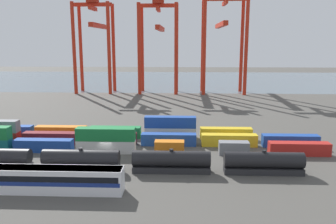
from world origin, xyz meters
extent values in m
plane|color=#4C4944|center=(0.00, 40.00, 0.00)|extent=(420.00, 420.00, 0.00)
cube|color=slate|center=(0.00, 142.24, 0.00)|extent=(400.00, 110.00, 0.01)
cube|color=silver|center=(-3.25, -18.28, 1.95)|extent=(19.89, 3.10, 3.90)
cube|color=navy|center=(-3.25, -18.28, 1.85)|extent=(19.49, 3.14, 0.64)
cube|color=black|center=(-3.25, -18.28, 2.63)|extent=(19.10, 3.13, 0.90)
cube|color=slate|center=(-3.25, -18.28, 3.72)|extent=(19.69, 2.85, 0.36)
cube|color=#232326|center=(-2.33, -9.07, 0.55)|extent=(13.60, 2.50, 1.10)
cylinder|color=black|center=(-2.33, -9.07, 2.46)|extent=(13.60, 2.73, 2.73)
cylinder|color=black|center=(-2.33, -9.07, 4.01)|extent=(0.70, 0.70, 0.36)
cube|color=#232326|center=(13.66, -9.07, 0.55)|extent=(13.60, 2.50, 1.10)
cylinder|color=black|center=(13.66, -9.07, 2.46)|extent=(13.60, 2.73, 2.73)
cylinder|color=black|center=(13.66, -9.07, 4.01)|extent=(0.70, 0.70, 0.36)
cube|color=#232326|center=(29.65, -9.07, 0.55)|extent=(13.60, 2.50, 1.10)
cylinder|color=black|center=(29.65, -9.07, 2.46)|extent=(13.60, 2.73, 2.73)
cylinder|color=black|center=(29.65, -9.07, 4.01)|extent=(0.70, 0.70, 0.36)
cube|color=#1C4299|center=(-13.29, 1.55, 1.30)|extent=(12.10, 2.44, 2.60)
cube|color=silver|center=(-0.19, 1.55, 1.30)|extent=(12.10, 2.44, 2.60)
cube|color=#197538|center=(-0.19, 1.55, 3.90)|extent=(12.10, 2.44, 2.60)
cube|color=orange|center=(12.92, 1.55, 1.30)|extent=(6.04, 2.44, 2.60)
cube|color=slate|center=(26.02, 1.55, 1.30)|extent=(6.04, 2.44, 2.60)
cube|color=#AD211C|center=(39.12, 1.55, 1.30)|extent=(12.10, 2.44, 2.60)
cube|color=maroon|center=(-14.02, 7.35, 1.30)|extent=(12.10, 2.44, 2.60)
cube|color=maroon|center=(-0.75, 7.35, 1.30)|extent=(12.10, 2.44, 2.60)
cube|color=#1C4299|center=(12.53, 7.35, 1.30)|extent=(12.10, 2.44, 2.60)
cube|color=gold|center=(25.80, 7.35, 1.30)|extent=(12.10, 2.44, 2.60)
cube|color=#1C4299|center=(39.08, 7.35, 1.30)|extent=(12.10, 2.44, 2.60)
cube|color=#1C4299|center=(-26.75, 13.15, 1.30)|extent=(12.10, 2.44, 2.60)
cube|color=orange|center=(-13.61, 13.15, 1.30)|extent=(12.10, 2.44, 2.60)
cube|color=#197538|center=(-0.48, 13.15, 1.30)|extent=(12.10, 2.44, 2.60)
cube|color=silver|center=(12.66, 13.15, 1.30)|extent=(12.10, 2.44, 2.60)
cube|color=#1C4299|center=(12.66, 13.15, 3.90)|extent=(12.10, 2.44, 2.60)
cube|color=gold|center=(25.79, 13.15, 1.30)|extent=(12.10, 2.44, 2.60)
cylinder|color=red|center=(-31.41, 84.12, 19.51)|extent=(1.50, 1.50, 39.02)
cylinder|color=red|center=(-16.26, 84.12, 19.51)|extent=(1.50, 1.50, 39.02)
cylinder|color=red|center=(-31.41, 94.23, 19.51)|extent=(1.50, 1.50, 39.02)
cylinder|color=red|center=(-16.26, 94.23, 19.51)|extent=(1.50, 1.50, 39.02)
cube|color=red|center=(-23.84, 89.18, 38.22)|extent=(16.75, 1.20, 1.60)
cube|color=red|center=(-23.84, 89.18, 36.62)|extent=(1.20, 11.71, 1.60)
cube|color=red|center=(-23.84, 100.70, 29.68)|extent=(2.00, 32.93, 2.00)
cylinder|color=red|center=(-3.23, 83.75, 19.25)|extent=(1.50, 1.50, 38.49)
cylinder|color=red|center=(12.50, 83.75, 19.25)|extent=(1.50, 1.50, 38.49)
cylinder|color=red|center=(-3.23, 94.60, 19.25)|extent=(1.50, 1.50, 38.49)
cylinder|color=red|center=(12.50, 94.60, 19.25)|extent=(1.50, 1.50, 38.49)
cube|color=red|center=(4.63, 89.18, 37.69)|extent=(17.32, 1.20, 1.60)
cube|color=red|center=(4.63, 89.18, 36.09)|extent=(1.20, 12.45, 1.60)
cube|color=red|center=(4.63, 102.41, 28.52)|extent=(2.00, 37.80, 2.00)
cube|color=maroon|center=(4.63, 89.18, 40.09)|extent=(4.80, 4.00, 3.20)
cylinder|color=red|center=(24.34, 83.39, 20.54)|extent=(1.50, 1.50, 41.07)
cylinder|color=red|center=(41.87, 83.39, 20.54)|extent=(1.50, 1.50, 41.07)
cylinder|color=red|center=(24.34, 94.97, 20.54)|extent=(1.50, 1.50, 41.07)
cylinder|color=red|center=(41.87, 94.97, 20.54)|extent=(1.50, 1.50, 41.07)
cube|color=red|center=(33.10, 89.18, 38.67)|extent=(1.20, 13.18, 1.60)
cube|color=red|center=(33.10, 102.88, 30.16)|extent=(2.00, 39.14, 2.00)
camera|label=1|loc=(15.62, -67.84, 22.54)|focal=37.74mm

